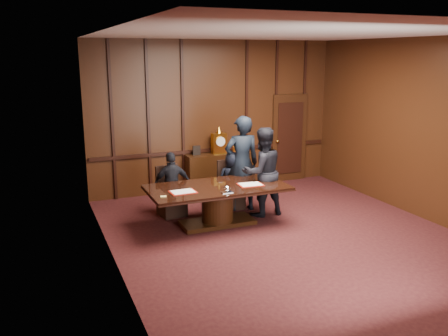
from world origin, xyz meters
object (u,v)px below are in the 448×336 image
(conference_table, at_px, (217,199))
(sideboard, at_px, (219,170))
(witness_right, at_px, (262,172))
(witness_left, at_px, (242,163))
(signatory_left, at_px, (172,185))
(signatory_right, at_px, (232,180))

(conference_table, bearing_deg, sideboard, 67.36)
(sideboard, relative_size, witness_right, 0.90)
(witness_left, bearing_deg, witness_right, 125.01)
(signatory_left, relative_size, witness_right, 0.73)
(sideboard, bearing_deg, conference_table, -112.64)
(sideboard, relative_size, signatory_left, 1.22)
(sideboard, bearing_deg, witness_right, -86.03)
(sideboard, xyz_separation_m, witness_right, (0.14, -1.97, 0.41))
(conference_table, relative_size, witness_right, 1.47)
(signatory_left, relative_size, witness_left, 0.66)
(signatory_right, height_order, witness_left, witness_left)
(signatory_right, xyz_separation_m, witness_right, (0.39, -0.61, 0.28))
(witness_left, bearing_deg, sideboard, -85.89)
(witness_left, height_order, witness_right, witness_left)
(conference_table, xyz_separation_m, witness_right, (1.04, 0.19, 0.38))
(conference_table, relative_size, witness_left, 1.33)
(sideboard, height_order, witness_left, witness_left)
(sideboard, relative_size, conference_table, 0.61)
(witness_left, bearing_deg, signatory_left, 2.24)
(witness_left, xyz_separation_m, witness_right, (0.24, -0.46, -0.09))
(witness_left, bearing_deg, signatory_right, -35.79)
(signatory_left, xyz_separation_m, witness_right, (1.69, -0.61, 0.24))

